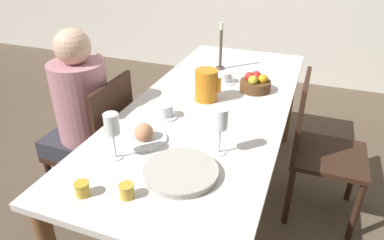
{
  "coord_description": "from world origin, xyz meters",
  "views": [
    {
      "loc": [
        0.51,
        -1.67,
        1.6
      ],
      "look_at": [
        0.0,
        -0.31,
        0.8
      ],
      "focal_mm": 32.0,
      "sensor_mm": 36.0,
      "label": 1
    }
  ],
  "objects": [
    {
      "name": "chair_person_side",
      "position": [
        -0.61,
        -0.25,
        0.48
      ],
      "size": [
        0.42,
        0.42,
        0.9
      ],
      "rotation": [
        0.0,
        0.0,
        1.57
      ],
      "color": "#331E14",
      "rests_on": "ground_plane"
    },
    {
      "name": "fruit_bowl",
      "position": [
        0.19,
        0.26,
        0.79
      ],
      "size": [
        0.19,
        0.19,
        0.11
      ],
      "color": "brown",
      "rests_on": "dining_table"
    },
    {
      "name": "dining_table",
      "position": [
        0.0,
        0.0,
        0.65
      ],
      "size": [
        0.85,
        2.08,
        0.75
      ],
      "color": "silver",
      "rests_on": "ground_plane"
    },
    {
      "name": "red_pitcher",
      "position": [
        -0.04,
        0.03,
        0.84
      ],
      "size": [
        0.16,
        0.13,
        0.18
      ],
      "color": "orange",
      "rests_on": "dining_table"
    },
    {
      "name": "serving_tray",
      "position": [
        0.09,
        -0.67,
        0.76
      ],
      "size": [
        0.3,
        0.3,
        0.03
      ],
      "color": "#B7B2A8",
      "rests_on": "dining_table"
    },
    {
      "name": "teacup_across",
      "position": [
        -0.01,
        0.32,
        0.77
      ],
      "size": [
        0.14,
        0.14,
        0.07
      ],
      "color": "silver",
      "rests_on": "dining_table"
    },
    {
      "name": "jam_jar_red",
      "position": [
        -0.21,
        -0.9,
        0.78
      ],
      "size": [
        0.06,
        0.06,
        0.05
      ],
      "color": "gold",
      "rests_on": "dining_table"
    },
    {
      "name": "teacup_near_person",
      "position": [
        -0.18,
        -0.24,
        0.77
      ],
      "size": [
        0.14,
        0.14,
        0.07
      ],
      "color": "silver",
      "rests_on": "dining_table"
    },
    {
      "name": "bread_plate",
      "position": [
        -0.17,
        -0.49,
        0.77
      ],
      "size": [
        0.21,
        0.21,
        0.09
      ],
      "color": "silver",
      "rests_on": "dining_table"
    },
    {
      "name": "wine_glass_juice",
      "position": [
        -0.22,
        -0.66,
        0.9
      ],
      "size": [
        0.06,
        0.06,
        0.21
      ],
      "color": "white",
      "rests_on": "dining_table"
    },
    {
      "name": "chair_opposite",
      "position": [
        0.61,
        0.18,
        0.48
      ],
      "size": [
        0.42,
        0.42,
        0.9
      ],
      "rotation": [
        0.0,
        0.0,
        -1.57
      ],
      "color": "#331E14",
      "rests_on": "ground_plane"
    },
    {
      "name": "jam_jar_amber",
      "position": [
        -0.05,
        -0.85,
        0.78
      ],
      "size": [
        0.06,
        0.06,
        0.05
      ],
      "color": "gold",
      "rests_on": "dining_table"
    },
    {
      "name": "candlestick_tall",
      "position": [
        -0.11,
        0.54,
        0.87
      ],
      "size": [
        0.06,
        0.06,
        0.33
      ],
      "color": "#4C4238",
      "rests_on": "dining_table"
    },
    {
      "name": "wine_glass_water",
      "position": [
        0.18,
        -0.46,
        0.91
      ],
      "size": [
        0.06,
        0.06,
        0.22
      ],
      "color": "white",
      "rests_on": "dining_table"
    },
    {
      "name": "person_seated",
      "position": [
        -0.7,
        -0.28,
        0.7
      ],
      "size": [
        0.39,
        0.41,
        1.18
      ],
      "rotation": [
        0.0,
        0.0,
        1.57
      ],
      "color": "#33333D",
      "rests_on": "ground_plane"
    },
    {
      "name": "ground_plane",
      "position": [
        0.0,
        0.0,
        0.0
      ],
      "size": [
        20.0,
        20.0,
        0.0
      ],
      "primitive_type": "plane",
      "color": "brown"
    }
  ]
}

